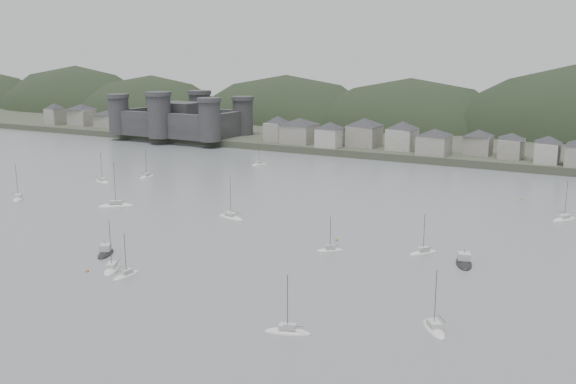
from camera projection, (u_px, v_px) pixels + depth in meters
The scene contains 10 objects.
ground at pixel (76, 307), 109.42m from camera, with size 900.00×900.00×0.00m, color slate.
far_shore_land at pixel (476, 128), 360.89m from camera, with size 900.00×250.00×3.00m, color #383D2D.
forested_ridge at pixel (473, 157), 339.46m from camera, with size 851.55×103.94×102.57m.
castle at pixel (180, 118), 317.62m from camera, with size 66.00×43.00×20.00m.
waterfront_town at pixel (544, 146), 240.01m from camera, with size 451.48×28.46×12.92m.
sailboat_lead at pixel (434, 329), 100.27m from camera, with size 6.65×7.77×10.69m.
moored_fleet at pixel (227, 215), 170.66m from camera, with size 253.19×163.60×13.64m.
motor_launch_near at pixel (464, 263), 131.68m from camera, with size 5.93×9.52×4.12m.
motor_launch_far at pixel (106, 253), 138.07m from camera, with size 6.02×8.01×3.83m.
mooring_buoys at pixel (284, 240), 148.40m from camera, with size 163.49×109.94×0.70m.
Camera 1 is at (81.87, -71.94, 42.66)m, focal length 39.68 mm.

